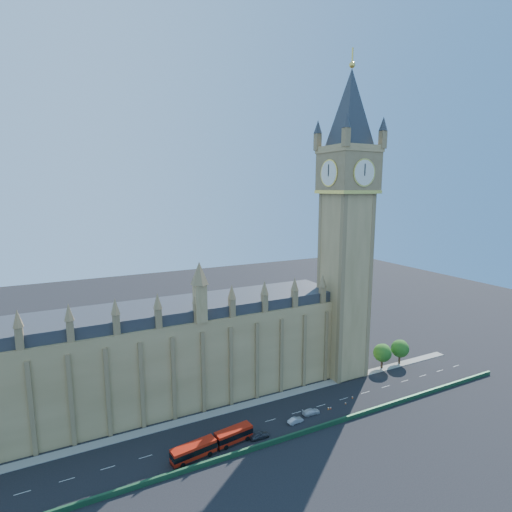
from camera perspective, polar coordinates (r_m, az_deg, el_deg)
name	(u,v)px	position (r m, az deg, el deg)	size (l,w,h in m)	color
ground	(257,424)	(110.64, 0.09, -22.91)	(400.00, 400.00, 0.00)	black
palace_westminster	(138,359)	(116.03, -16.53, -13.96)	(120.00, 20.00, 28.00)	olive
elizabeth_tower	(347,205)	(126.12, 12.86, 7.12)	(20.59, 20.59, 105.00)	olive
bridge_parapet	(274,442)	(103.69, 2.56, -24.99)	(160.00, 0.60, 1.20)	#1E4C2D
kerb_north	(241,406)	(117.92, -2.13, -20.64)	(160.00, 3.00, 0.16)	gray
tree_east_near	(383,352)	(143.18, 17.66, -12.96)	(6.00, 6.00, 8.50)	#382619
tree_east_far	(400,348)	(148.57, 19.92, -12.25)	(6.00, 6.00, 8.50)	#382619
red_bus	(213,443)	(101.50, -6.14, -25.07)	(20.34, 5.51, 3.42)	#AE1A0B
car_grey	(259,435)	(105.38, 0.49, -24.22)	(1.89, 4.69, 1.60)	#3A3B41
car_silver	(295,420)	(111.28, 5.66, -22.33)	(1.47, 4.22, 1.39)	#B1B3B9
car_white	(311,412)	(115.21, 7.89, -21.16)	(2.00, 4.93, 1.43)	silver
cone_a	(328,408)	(118.09, 10.32, -20.59)	(0.56, 0.56, 0.76)	black
cone_b	(352,397)	(124.64, 13.61, -19.01)	(0.52, 0.52, 0.68)	black
cone_c	(331,408)	(118.38, 10.63, -20.56)	(0.40, 0.40, 0.63)	black
cone_d	(346,403)	(121.38, 12.69, -19.81)	(0.53, 0.53, 0.65)	black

